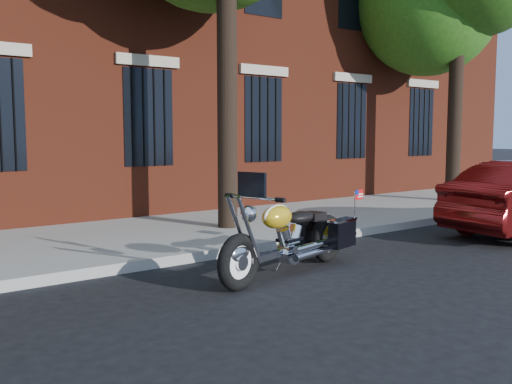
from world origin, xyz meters
TOP-DOWN VIEW (x-y plane):
  - ground at (0.00, 0.00)m, footprint 120.00×120.00m
  - curb at (0.00, 1.38)m, footprint 40.00×0.16m
  - sidewalk at (0.00, 3.26)m, footprint 40.00×3.60m
  - motorcycle at (-0.43, -0.05)m, footprint 2.80×1.20m

SIDE VIEW (x-z plane):
  - ground at x=0.00m, z-range 0.00..0.00m
  - curb at x=0.00m, z-range 0.00..0.15m
  - sidewalk at x=0.00m, z-range 0.00..0.15m
  - motorcycle at x=-0.43m, z-range -0.23..1.18m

